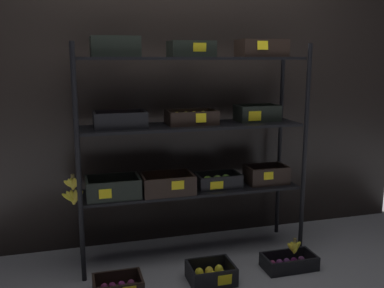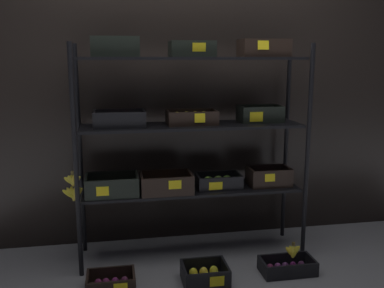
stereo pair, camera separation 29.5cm
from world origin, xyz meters
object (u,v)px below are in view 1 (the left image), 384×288
object	(u,v)px
crate_ground_plum	(118,287)
crate_ground_lemon	(211,275)
banana_bunch_loose	(294,247)
display_rack	(188,130)
crate_ground_center_plum	(289,263)

from	to	relation	value
crate_ground_plum	crate_ground_lemon	size ratio (longest dim) A/B	1.03
crate_ground_plum	banana_bunch_loose	size ratio (longest dim) A/B	2.44
display_rack	crate_ground_center_plum	size ratio (longest dim) A/B	4.72
crate_ground_plum	crate_ground_center_plum	world-z (taller)	crate_ground_plum
display_rack	crate_ground_center_plum	world-z (taller)	display_rack
crate_ground_center_plum	banana_bunch_loose	bearing A→B (deg)	4.72
crate_ground_plum	crate_ground_center_plum	bearing A→B (deg)	0.27
display_rack	crate_ground_lemon	world-z (taller)	display_rack
display_rack	crate_ground_lemon	bearing A→B (deg)	-85.04
crate_ground_plum	crate_ground_lemon	world-z (taller)	crate_ground_lemon
crate_ground_lemon	crate_ground_plum	bearing A→B (deg)	178.03
crate_ground_lemon	banana_bunch_loose	distance (m)	0.64
display_rack	crate_ground_plum	world-z (taller)	display_rack
crate_ground_lemon	banana_bunch_loose	size ratio (longest dim) A/B	2.37
crate_ground_plum	crate_ground_center_plum	size ratio (longest dim) A/B	0.83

